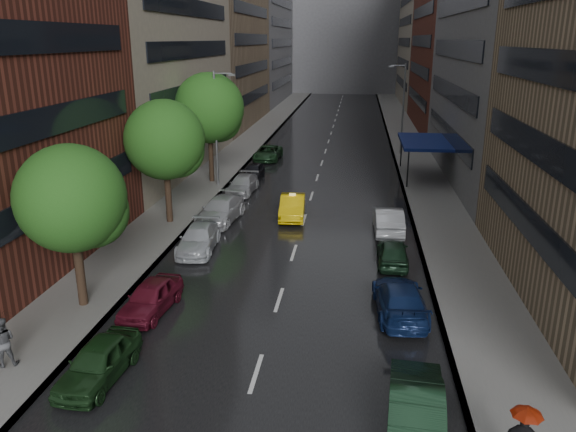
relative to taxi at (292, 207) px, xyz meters
name	(u,v)px	position (x,y,z in m)	size (l,w,h in m)	color
road	(328,145)	(0.83, 27.51, -0.75)	(14.00, 140.00, 0.01)	black
sidewalk_left	(250,142)	(-8.17, 27.51, -0.68)	(4.00, 140.00, 0.15)	gray
sidewalk_right	(408,146)	(9.83, 27.51, -0.68)	(4.00, 140.00, 0.15)	gray
buildings_left	(212,0)	(-14.17, 36.30, 15.23)	(8.00, 108.00, 38.00)	maroon
buildings_right	(466,6)	(15.83, 34.21, 14.28)	(8.05, 109.10, 36.00)	#937A5B
building_far	(346,17)	(0.83, 95.51, 15.24)	(40.00, 14.00, 32.00)	slate
tree_near	(71,199)	(-7.77, -14.25, 4.29)	(4.63, 4.63, 7.38)	#382619
tree_mid	(165,140)	(-7.77, -2.23, 4.71)	(5.02, 5.02, 7.99)	#382619
tree_far	(209,108)	(-7.77, 8.68, 5.41)	(5.65, 5.65, 9.00)	#382619
taxi	(292,207)	(0.00, 0.00, 0.00)	(1.60, 4.59, 1.51)	yellow
parked_cars_left	(227,204)	(-4.57, 0.28, -0.05)	(2.70, 42.53, 1.54)	#183518
parked_cars_right	(397,278)	(6.23, -11.10, 0.00)	(2.42, 23.19, 1.60)	#16301E
ped_black_umbrella	(1,335)	(-8.27, -19.29, 0.62)	(1.13, 1.04, 2.09)	#505155
street_lamp_left	(217,126)	(-6.89, 7.51, 4.13)	(1.74, 0.22, 9.00)	gray
street_lamp_right	(402,107)	(8.55, 22.51, 4.13)	(1.74, 0.22, 9.00)	gray
awning	(424,142)	(9.81, 12.51, 2.38)	(4.00, 8.00, 3.12)	navy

